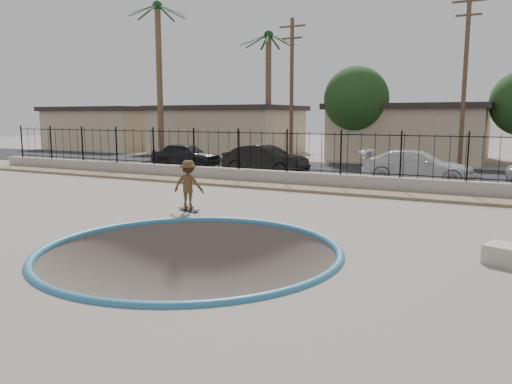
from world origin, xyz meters
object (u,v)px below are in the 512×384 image
object	(u,v)px
skater	(188,187)
car_c	(418,166)
car_b	(265,160)
car_a	(186,155)
skateboard	(189,209)

from	to	relation	value
skater	car_c	xyz separation A→B (m)	(5.46, 10.55, -0.01)
car_c	car_b	bearing A→B (deg)	90.07
skater	car_a	world-z (taller)	skater
skater	car_b	bearing A→B (deg)	-89.21
skater	car_a	xyz separation A→B (m)	(-8.10, 11.50, -0.03)
skater	car_c	distance (m)	11.88
car_c	skateboard	bearing A→B (deg)	151.61
skateboard	car_c	size ratio (longest dim) A/B	0.18
skater	skateboard	world-z (taller)	skater
car_b	skateboard	bearing A→B (deg)	-164.02
skater	skateboard	xyz separation A→B (m)	(-0.00, 0.00, -0.72)
car_a	car_c	xyz separation A→B (m)	(13.56, -0.95, 0.01)
skateboard	car_c	distance (m)	11.90
skater	car_b	world-z (taller)	skater
car_a	car_b	xyz separation A→B (m)	(5.81, -1.10, 0.03)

